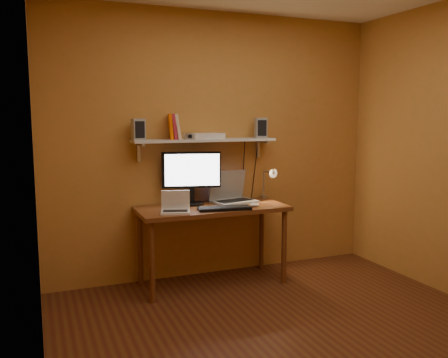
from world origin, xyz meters
name	(u,v)px	position (x,y,z in m)	size (l,w,h in m)	color
room	(300,159)	(0.00, 0.00, 1.30)	(3.44, 3.24, 2.64)	#552F15
desk	(212,215)	(-0.17, 1.28, 0.66)	(1.40, 0.60, 0.75)	brown
wall_shelf	(205,141)	(-0.17, 1.47, 1.36)	(1.40, 0.25, 0.21)	silver
monitor	(191,175)	(-0.31, 1.45, 1.03)	(0.55, 0.29, 0.51)	black
laptop	(231,194)	(0.09, 1.44, 0.83)	(0.46, 0.38, 0.30)	#93969B
netbook	(175,206)	(-0.56, 1.15, 0.80)	(0.29, 0.25, 0.19)	white
keyboard	(224,208)	(-0.12, 1.10, 0.76)	(0.48, 0.16, 0.03)	black
mouse	(254,205)	(0.19, 1.13, 0.77)	(0.09, 0.06, 0.03)	white
desk_lamp	(269,179)	(0.49, 1.41, 0.96)	(0.09, 0.23, 0.38)	silver
speaker_left	(138,129)	(-0.81, 1.47, 1.47)	(0.11, 0.11, 0.19)	#93969B
speaker_right	(261,128)	(0.42, 1.47, 1.47)	(0.11, 0.11, 0.20)	#93969B
books	(174,127)	(-0.47, 1.49, 1.49)	(0.15, 0.17, 0.24)	#ED5B02
shelf_camera	(189,136)	(-0.35, 1.42, 1.41)	(0.10, 0.06, 0.06)	silver
router	(205,136)	(-0.17, 1.48, 1.40)	(0.33, 0.22, 0.05)	white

